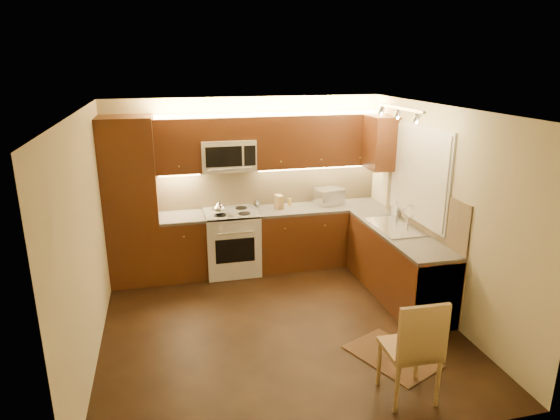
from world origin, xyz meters
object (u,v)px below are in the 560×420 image
object	(u,v)px
microwave	(228,155)
toaster_oven	(329,196)
dining_chair	(410,346)
sink	(395,222)
knife_block	(279,202)
kettle	(219,208)
soap_bottle	(396,208)
stove	(232,242)

from	to	relation	value
microwave	toaster_oven	distance (m)	1.67
microwave	dining_chair	distance (m)	3.70
sink	knife_block	bearing A→B (deg)	137.31
toaster_oven	knife_block	size ratio (longest dim) A/B	1.95
sink	toaster_oven	xyz separation A→B (m)	(-0.49, 1.23, 0.04)
kettle	sink	bearing A→B (deg)	-34.42
kettle	knife_block	world-z (taller)	kettle
soap_bottle	kettle	bearing A→B (deg)	146.22
microwave	dining_chair	world-z (taller)	microwave
microwave	soap_bottle	distance (m)	2.48
stove	kettle	distance (m)	0.60
kettle	dining_chair	size ratio (longest dim) A/B	0.20
toaster_oven	knife_block	bearing A→B (deg)	170.93
microwave	soap_bottle	world-z (taller)	microwave
stove	toaster_oven	distance (m)	1.62
kettle	toaster_oven	distance (m)	1.70
sink	toaster_oven	size ratio (longest dim) A/B	2.15
sink	soap_bottle	xyz separation A→B (m)	(0.24, 0.47, 0.03)
stove	kettle	size ratio (longest dim) A/B	4.48
microwave	toaster_oven	bearing A→B (deg)	-0.96
stove	dining_chair	distance (m)	3.37
microwave	toaster_oven	world-z (taller)	microwave
stove	toaster_oven	world-z (taller)	toaster_oven
microwave	knife_block	world-z (taller)	microwave
stove	dining_chair	xyz separation A→B (m)	(1.17, -3.16, 0.06)
kettle	microwave	bearing A→B (deg)	44.62
sink	knife_block	distance (m)	1.74
stove	microwave	size ratio (longest dim) A/B	1.21
kettle	knife_block	size ratio (longest dim) A/B	1.00
microwave	kettle	distance (m)	0.76
stove	toaster_oven	size ratio (longest dim) A/B	2.30
knife_block	dining_chair	distance (m)	3.28
microwave	sink	world-z (taller)	microwave
microwave	knife_block	xyz separation A→B (m)	(0.72, -0.08, -0.72)
microwave	stove	bearing A→B (deg)	-90.00
sink	kettle	size ratio (longest dim) A/B	4.19
stove	soap_bottle	world-z (taller)	soap_bottle
stove	knife_block	xyz separation A→B (m)	(0.72, 0.05, 0.54)
microwave	kettle	size ratio (longest dim) A/B	3.70
sink	toaster_oven	world-z (taller)	toaster_oven
kettle	dining_chair	bearing A→B (deg)	-75.65
microwave	dining_chair	xyz separation A→B (m)	(1.17, -3.29, -1.20)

